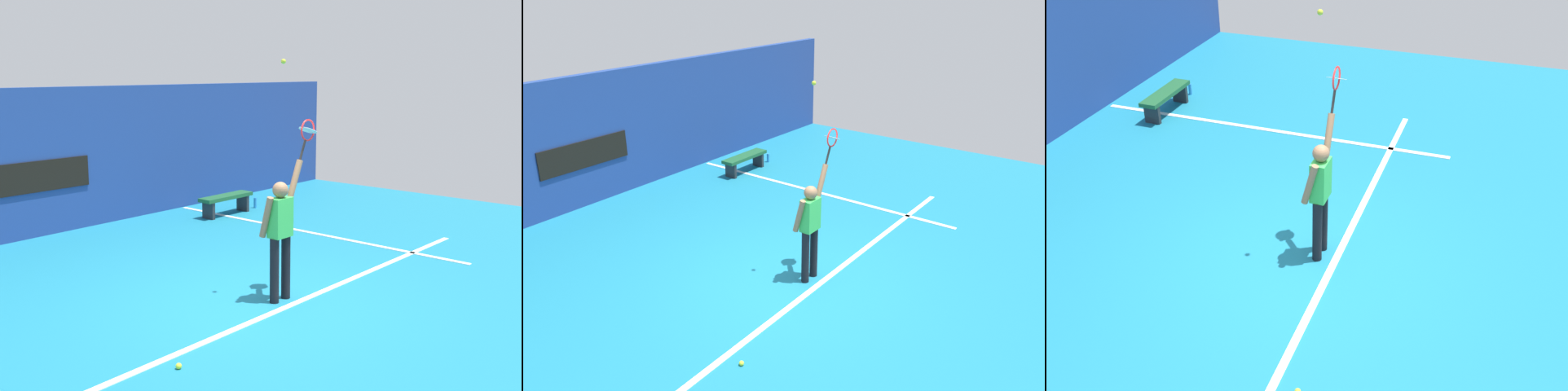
{
  "view_description": "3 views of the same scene",
  "coord_description": "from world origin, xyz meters",
  "views": [
    {
      "loc": [
        -6.54,
        -5.7,
        3.18
      ],
      "look_at": [
        0.26,
        0.19,
        1.45
      ],
      "focal_mm": 45.01,
      "sensor_mm": 36.0,
      "label": 1
    },
    {
      "loc": [
        -6.5,
        -4.66,
        4.81
      ],
      "look_at": [
        0.46,
        0.51,
        1.29
      ],
      "focal_mm": 37.51,
      "sensor_mm": 36.0,
      "label": 2
    },
    {
      "loc": [
        -6.3,
        -2.26,
        5.23
      ],
      "look_at": [
        -0.04,
        -0.09,
        1.1
      ],
      "focal_mm": 42.64,
      "sensor_mm": 36.0,
      "label": 3
    }
  ],
  "objects": [
    {
      "name": "tennis_racket",
      "position": [
        0.83,
        -0.18,
        2.32
      ],
      "size": [
        0.41,
        0.27,
        0.62
      ],
      "color": "black"
    },
    {
      "name": "tennis_player",
      "position": [
        0.25,
        -0.18,
        1.01
      ],
      "size": [
        0.72,
        0.31,
        1.96
      ],
      "color": "black",
      "rests_on": "ground_plane"
    },
    {
      "name": "tennis_ball",
      "position": [
        0.39,
        -0.1,
        3.3
      ],
      "size": [
        0.07,
        0.07,
        0.07
      ],
      "primitive_type": "sphere",
      "color": "#CCE033"
    },
    {
      "name": "water_bottle",
      "position": [
        4.74,
        4.24,
        0.12
      ],
      "size": [
        0.07,
        0.07,
        0.24
      ],
      "primitive_type": "cylinder",
      "color": "#338CD8",
      "rests_on": "ground_plane"
    },
    {
      "name": "spare_ball",
      "position": [
        -2.14,
        -0.72,
        0.03
      ],
      "size": [
        0.07,
        0.07,
        0.07
      ],
      "primitive_type": "sphere",
      "color": "#CCE033",
      "rests_on": "ground_plane"
    },
    {
      "name": "sponsor_banner_center",
      "position": [
        0.0,
        5.58,
        1.19
      ],
      "size": [
        2.2,
        0.03,
        0.6
      ],
      "primitive_type": "cube",
      "color": "black"
    },
    {
      "name": "back_wall",
      "position": [
        0.0,
        5.7,
        1.43
      ],
      "size": [
        18.0,
        0.2,
        2.87
      ],
      "primitive_type": "cube",
      "color": "navy",
      "rests_on": "ground_plane"
    },
    {
      "name": "court_baseline",
      "position": [
        0.0,
        -0.43,
        0.01
      ],
      "size": [
        10.0,
        0.1,
        0.01
      ],
      "primitive_type": "cube",
      "color": "white",
      "rests_on": "ground_plane"
    },
    {
      "name": "court_bench",
      "position": [
        3.76,
        4.24,
        0.34
      ],
      "size": [
        1.4,
        0.36,
        0.45
      ],
      "color": "#1E592D",
      "rests_on": "ground_plane"
    },
    {
      "name": "court_sideline",
      "position": [
        3.64,
        2.0,
        0.01
      ],
      "size": [
        0.1,
        7.0,
        0.01
      ],
      "primitive_type": "cube",
      "color": "white",
      "rests_on": "ground_plane"
    },
    {
      "name": "ground_plane",
      "position": [
        0.0,
        0.0,
        0.0
      ],
      "size": [
        18.0,
        18.0,
        0.0
      ],
      "primitive_type": "plane",
      "color": "teal"
    }
  ]
}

